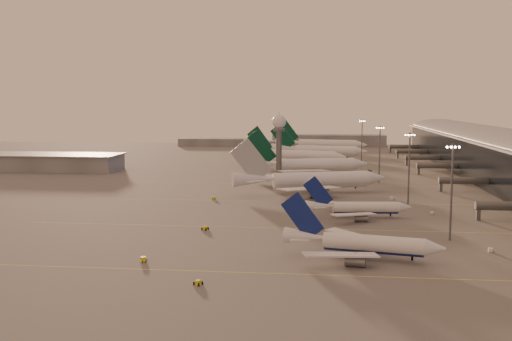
# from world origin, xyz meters

# --- Properties ---
(ground) EXTENTS (700.00, 700.00, 0.00)m
(ground) POSITION_xyz_m (0.00, 0.00, 0.00)
(ground) COLOR #5A5757
(ground) RESTS_ON ground
(taxiway_markings) EXTENTS (180.00, 185.25, 0.02)m
(taxiway_markings) POSITION_xyz_m (30.00, 56.00, 0.01)
(taxiway_markings) COLOR #E0D64F
(taxiway_markings) RESTS_ON ground
(hangar) EXTENTS (82.00, 27.00, 8.50)m
(hangar) POSITION_xyz_m (-120.00, 140.00, 4.32)
(hangar) COLOR slate
(hangar) RESTS_ON ground
(radar_tower) EXTENTS (6.40, 6.40, 31.10)m
(radar_tower) POSITION_xyz_m (5.00, 120.00, 20.95)
(radar_tower) COLOR #53565A
(radar_tower) RESTS_ON ground
(mast_a) EXTENTS (3.60, 0.56, 25.00)m
(mast_a) POSITION_xyz_m (58.00, 0.00, 13.74)
(mast_a) COLOR #53565A
(mast_a) RESTS_ON ground
(mast_b) EXTENTS (3.60, 0.56, 25.00)m
(mast_b) POSITION_xyz_m (55.00, 55.00, 13.74)
(mast_b) COLOR #53565A
(mast_b) RESTS_ON ground
(mast_c) EXTENTS (3.60, 0.56, 25.00)m
(mast_c) POSITION_xyz_m (50.00, 110.00, 13.74)
(mast_c) COLOR #53565A
(mast_c) RESTS_ON ground
(mast_d) EXTENTS (3.60, 0.56, 25.00)m
(mast_d) POSITION_xyz_m (48.00, 200.00, 13.74)
(mast_d) COLOR #53565A
(mast_d) RESTS_ON ground
(distant_horizon) EXTENTS (165.00, 37.50, 9.00)m
(distant_horizon) POSITION_xyz_m (2.62, 325.14, 3.89)
(distant_horizon) COLOR slate
(distant_horizon) RESTS_ON ground
(narrowbody_near) EXTENTS (37.09, 29.29, 14.68)m
(narrowbody_near) POSITION_xyz_m (34.20, -20.93, 2.97)
(narrowbody_near) COLOR white
(narrowbody_near) RESTS_ON ground
(narrowbody_mid) EXTENTS (33.43, 26.58, 13.07)m
(narrowbody_mid) POSITION_xyz_m (36.19, 27.75, 2.65)
(narrowbody_mid) COLOR white
(narrowbody_mid) RESTS_ON ground
(widebody_white) EXTENTS (60.33, 47.60, 21.95)m
(widebody_white) POSITION_xyz_m (20.78, 75.96, 3.81)
(widebody_white) COLOR white
(widebody_white) RESTS_ON ground
(greentail_a) EXTENTS (59.93, 47.77, 22.26)m
(greentail_a) POSITION_xyz_m (17.91, 130.09, 3.93)
(greentail_a) COLOR white
(greentail_a) RESTS_ON ground
(greentail_b) EXTENTS (57.74, 45.93, 21.64)m
(greentail_b) POSITION_xyz_m (10.32, 182.04, 3.82)
(greentail_b) COLOR white
(greentail_b) RESTS_ON ground
(greentail_c) EXTENTS (60.45, 48.35, 22.19)m
(greentail_c) POSITION_xyz_m (22.75, 215.48, 3.92)
(greentail_c) COLOR white
(greentail_c) RESTS_ON ground
(greentail_d) EXTENTS (65.11, 52.09, 23.89)m
(greentail_d) POSITION_xyz_m (23.96, 265.77, 4.22)
(greentail_d) COLOR white
(greentail_d) RESTS_ON ground
(gsv_truck_a) EXTENTS (6.29, 5.15, 2.46)m
(gsv_truck_a) POSITION_xyz_m (-13.95, -29.14, 1.25)
(gsv_truck_a) COLOR yellow
(gsv_truck_a) RESTS_ON ground
(gsv_tug_near) EXTENTS (3.22, 3.79, 0.93)m
(gsv_tug_near) POSITION_xyz_m (1.28, -44.59, 0.48)
(gsv_tug_near) COLOR yellow
(gsv_tug_near) RESTS_ON ground
(gsv_catering_a) EXTENTS (4.84, 2.41, 3.92)m
(gsv_catering_a) POSITION_xyz_m (65.21, -11.65, 1.96)
(gsv_catering_a) COLOR white
(gsv_catering_a) RESTS_ON ground
(gsv_tug_mid) EXTENTS (4.07, 3.20, 1.02)m
(gsv_tug_mid) POSITION_xyz_m (-7.16, 4.88, 0.52)
(gsv_tug_mid) COLOR yellow
(gsv_tug_mid) RESTS_ON ground
(gsv_truck_b) EXTENTS (4.80, 1.89, 1.93)m
(gsv_truck_b) POSITION_xyz_m (60.18, 35.71, 0.98)
(gsv_truck_b) COLOR white
(gsv_truck_b) RESTS_ON ground
(gsv_truck_c) EXTENTS (6.19, 4.18, 2.36)m
(gsv_truck_c) POSITION_xyz_m (-13.83, 56.63, 1.20)
(gsv_truck_c) COLOR yellow
(gsv_truck_c) RESTS_ON ground
(gsv_catering_b) EXTENTS (5.95, 4.11, 4.47)m
(gsv_catering_b) POSITION_xyz_m (50.69, 63.34, 2.24)
(gsv_catering_b) COLOR white
(gsv_catering_b) RESTS_ON ground
(gsv_tug_far) EXTENTS (3.00, 4.17, 1.08)m
(gsv_tug_far) POSITION_xyz_m (21.49, 99.86, 0.56)
(gsv_tug_far) COLOR white
(gsv_tug_far) RESTS_ON ground
(gsv_truck_d) EXTENTS (1.94, 4.85, 1.94)m
(gsv_truck_d) POSITION_xyz_m (-9.36, 132.19, 0.99)
(gsv_truck_d) COLOR yellow
(gsv_truck_d) RESTS_ON ground
(gsv_tug_hangar) EXTENTS (3.96, 3.42, 0.97)m
(gsv_tug_hangar) POSITION_xyz_m (49.16, 152.09, 0.50)
(gsv_tug_hangar) COLOR #5A5C5F
(gsv_tug_hangar) RESTS_ON ground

